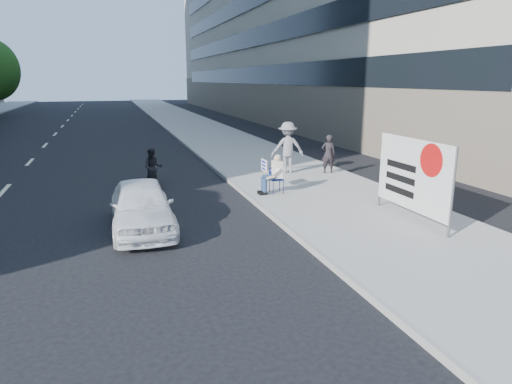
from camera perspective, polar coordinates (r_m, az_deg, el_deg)
name	(u,v)px	position (r m, az deg, el deg)	size (l,w,h in m)	color
ground	(241,247)	(10.86, -1.85, -6.86)	(160.00, 160.00, 0.00)	black
near_sidewalk	(216,137)	(30.76, -5.01, 6.82)	(5.00, 120.00, 0.15)	#99968F
near_building	(320,12)	(46.62, 7.99, 21.38)	(14.00, 70.00, 20.00)	#A19A8B
seated_protester	(273,172)	(15.08, 2.16, 2.53)	(0.83, 1.12, 1.31)	navy
jogger	(288,148)	(18.49, 3.97, 5.57)	(1.32, 0.76, 2.05)	slate
pedestrian_woman	(328,154)	(18.65, 9.03, 4.72)	(0.57, 0.37, 1.55)	black
protest_banner	(413,175)	(12.73, 19.02, 2.06)	(0.08, 3.06, 2.20)	#4C4C4C
white_sedan_near	(142,206)	(12.21, -14.10, -1.68)	(1.55, 3.84, 1.31)	white
motorcycle	(153,170)	(17.10, -12.74, 2.74)	(0.75, 2.05, 1.42)	black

